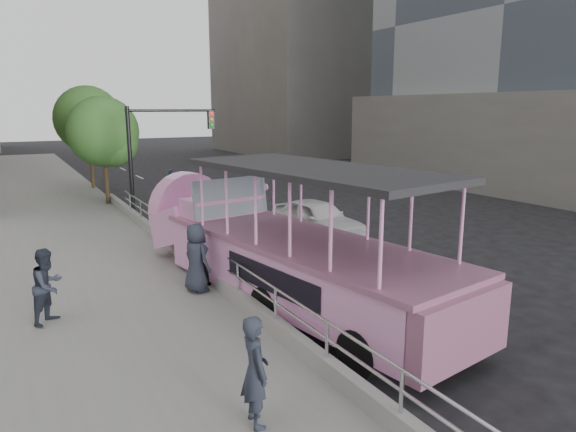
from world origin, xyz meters
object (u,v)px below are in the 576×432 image
duck_boat (276,249)px  parking_sign (172,201)px  car (317,218)px  traffic_signal (156,144)px  street_tree_far (90,122)px  pedestrian_near (255,371)px  street_tree_near (106,134)px  pedestrian_far (196,258)px  pedestrian_mid (48,286)px

duck_boat → parking_sign: 6.30m
car → traffic_signal: 8.54m
traffic_signal → street_tree_far: street_tree_far is taller
pedestrian_near → parking_sign: (2.16, 11.47, 0.65)m
street_tree_far → street_tree_near: bearing=-91.9°
pedestrian_far → pedestrian_mid: bearing=77.4°
street_tree_near → street_tree_far: (0.20, 6.00, 0.49)m
pedestrian_far → street_tree_far: street_tree_far is taller
pedestrian_mid → parking_sign: bearing=4.3°
parking_sign → traffic_signal: traffic_signal is taller
street_tree_near → pedestrian_far: bearing=-91.6°
car → pedestrian_far: size_ratio=2.43×
duck_boat → car: (4.65, 5.27, -0.63)m
pedestrian_far → street_tree_far: (0.61, 20.54, 3.08)m
pedestrian_near → pedestrian_far: size_ratio=0.96×
pedestrian_mid → street_tree_far: 21.49m
duck_boat → street_tree_far: (-1.34, 21.36, 2.91)m
parking_sign → street_tree_near: 9.39m
pedestrian_mid → traffic_signal: 12.93m
pedestrian_far → parking_sign: 5.50m
duck_boat → traffic_signal: size_ratio=2.23×
pedestrian_near → street_tree_near: (1.59, 20.63, 2.63)m
car → pedestrian_mid: 11.26m
car → traffic_signal: size_ratio=0.86×
street_tree_far → pedestrian_near: bearing=-93.9°
pedestrian_far → street_tree_far: bearing=-19.1°
pedestrian_near → parking_sign: size_ratio=0.60×
car → pedestrian_mid: pedestrian_mid is taller
car → street_tree_near: 12.22m
pedestrian_near → pedestrian_mid: (-2.42, 5.79, -0.02)m
parking_sign → traffic_signal: size_ratio=0.57×
pedestrian_far → traffic_signal: size_ratio=0.36×
parking_sign → street_tree_far: bearing=91.4°
pedestrian_near → pedestrian_far: pedestrian_far is taller
pedestrian_far → street_tree_far: 20.78m
duck_boat → parking_sign: duck_boat is taller
traffic_signal → street_tree_far: (-1.40, 9.43, 0.81)m
duck_boat → pedestrian_far: (-1.94, 0.83, -0.17)m
car → pedestrian_near: size_ratio=2.53×
duck_boat → pedestrian_mid: duck_boat is taller
street_tree_near → street_tree_far: 6.02m
street_tree_far → car: bearing=-69.6°
pedestrian_far → traffic_signal: traffic_signal is taller
duck_boat → pedestrian_near: duck_boat is taller
pedestrian_far → pedestrian_near: bearing=151.5°
duck_boat → parking_sign: bearing=98.9°
pedestrian_mid → pedestrian_far: (3.61, 0.30, 0.06)m
pedestrian_mid → parking_sign: size_ratio=0.59×
duck_boat → street_tree_far: size_ratio=1.80×
pedestrian_far → street_tree_near: bearing=-19.0°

